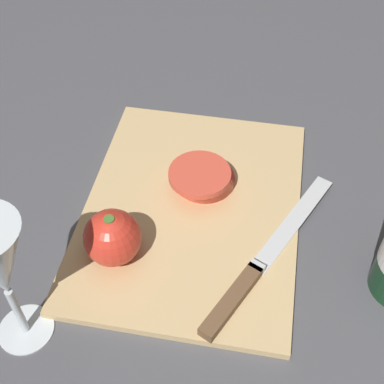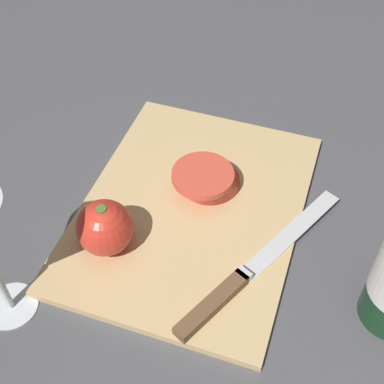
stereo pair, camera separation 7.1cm
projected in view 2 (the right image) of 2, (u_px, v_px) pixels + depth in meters
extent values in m
plane|color=#4C4C51|center=(189.00, 169.00, 0.79)|extent=(3.00, 3.00, 0.00)
cube|color=tan|center=(192.00, 209.00, 0.73)|extent=(0.38, 0.29, 0.01)
cylinder|color=silver|center=(11.00, 305.00, 0.64)|extent=(0.06, 0.06, 0.00)
cylinder|color=silver|center=(2.00, 287.00, 0.61)|extent=(0.01, 0.01, 0.08)
sphere|color=red|center=(105.00, 228.00, 0.66)|extent=(0.07, 0.07, 0.07)
cylinder|color=#47702D|center=(102.00, 211.00, 0.63)|extent=(0.01, 0.01, 0.01)
cube|color=silver|center=(291.00, 234.00, 0.70)|extent=(0.18, 0.10, 0.00)
cube|color=silver|center=(243.00, 276.00, 0.65)|extent=(0.02, 0.02, 0.01)
cube|color=brown|center=(212.00, 305.00, 0.62)|extent=(0.11, 0.07, 0.01)
cylinder|color=#DB4C38|center=(209.00, 181.00, 0.75)|extent=(0.09, 0.09, 0.01)
cylinder|color=#DB4C38|center=(207.00, 179.00, 0.74)|extent=(0.09, 0.09, 0.01)
cylinder|color=#DB4C38|center=(205.00, 177.00, 0.73)|extent=(0.09, 0.09, 0.01)
cylinder|color=#DB4C38|center=(203.00, 176.00, 0.72)|extent=(0.09, 0.09, 0.01)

